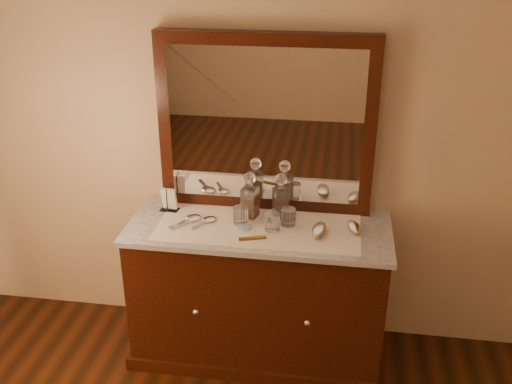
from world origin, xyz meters
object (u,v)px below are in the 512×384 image
hand_mirror_inner (207,220)px  dresser_cabinet (259,293)px  pin_dish (245,227)px  comb (253,238)px  decanter_left (250,200)px  napkin_rack (169,200)px  brush_near (319,231)px  decanter_right (281,201)px  brush_far (354,228)px  mirror_frame (266,125)px  hand_mirror_outer (190,219)px

hand_mirror_inner → dresser_cabinet: bearing=0.3°
pin_dish → comb: 0.13m
dresser_cabinet → decanter_left: decanter_left is taller
dresser_cabinet → hand_mirror_inner: bearing=-179.7°
dresser_cabinet → napkin_rack: bearing=168.0°
decanter_left → brush_near: bearing=-21.2°
pin_dish → decanter_left: bearing=88.7°
decanter_right → hand_mirror_inner: 0.42m
decanter_right → brush_far: decanter_right is taller
decanter_right → napkin_rack: bearing=179.5°
pin_dish → comb: pin_dish is taller
pin_dish → decanter_right: size_ratio=0.27×
mirror_frame → pin_dish: 0.57m
mirror_frame → decanter_right: mirror_frame is taller
comb → brush_near: bearing=-1.6°
brush_far → hand_mirror_inner: 0.80m
decanter_left → dresser_cabinet: bearing=-57.0°
pin_dish → napkin_rack: bearing=161.5°
brush_far → decanter_right: bearing=166.3°
pin_dish → comb: (0.06, -0.11, -0.00)m
decanter_right → hand_mirror_outer: (-0.49, -0.11, -0.09)m
pin_dish → hand_mirror_outer: size_ratio=0.34×
napkin_rack → decanter_right: 0.64m
hand_mirror_inner → brush_far: bearing=0.7°
hand_mirror_inner → mirror_frame: bearing=40.5°
dresser_cabinet → decanter_left: 0.56m
dresser_cabinet → brush_far: (0.51, 0.01, 0.46)m
pin_dish → hand_mirror_outer: (-0.32, 0.04, 0.00)m
brush_near → hand_mirror_outer: 0.72m
pin_dish → hand_mirror_outer: bearing=173.2°
mirror_frame → comb: (-0.01, -0.40, -0.49)m
decanter_left → brush_far: (0.58, -0.09, -0.08)m
hand_mirror_outer → decanter_left: bearing=18.1°
mirror_frame → pin_dish: (-0.07, -0.29, -0.49)m
dresser_cabinet → decanter_right: 0.57m
napkin_rack → decanter_right: bearing=-0.5°
pin_dish → napkin_rack: (-0.47, 0.16, 0.05)m
brush_far → hand_mirror_inner: size_ratio=0.87×
napkin_rack → brush_far: 1.06m
decanter_left → brush_far: decanter_left is taller
pin_dish → brush_near: brush_near is taller
napkin_rack → brush_near: (0.87, -0.17, -0.04)m
hand_mirror_inner → comb: bearing=-28.8°
mirror_frame → hand_mirror_inner: (-0.29, -0.25, -0.49)m
mirror_frame → hand_mirror_inner: 0.62m
dresser_cabinet → brush_far: 0.69m
comb → mirror_frame: bearing=70.3°
brush_far → hand_mirror_outer: size_ratio=0.74×
comb → decanter_right: size_ratio=0.54×
dresser_cabinet → brush_near: 0.57m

